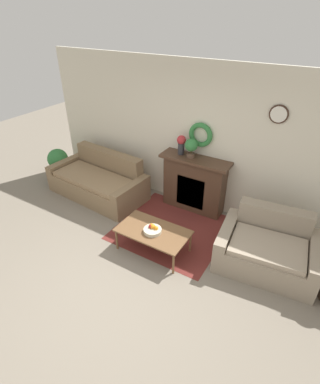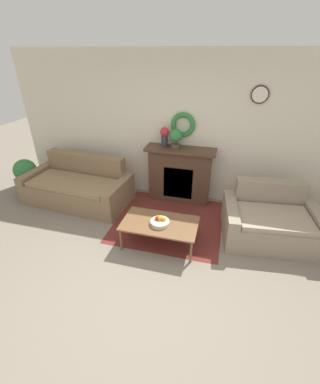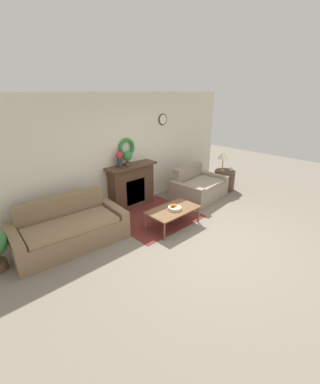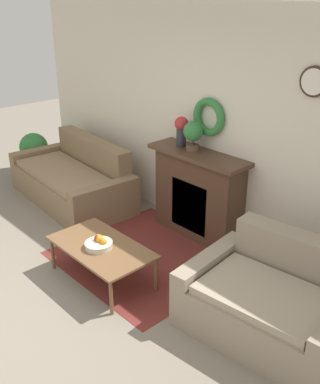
% 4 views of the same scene
% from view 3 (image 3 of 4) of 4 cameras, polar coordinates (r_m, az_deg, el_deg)
% --- Properties ---
extents(ground_plane, '(16.00, 16.00, 0.00)m').
position_cam_3_polar(ground_plane, '(5.13, 10.91, -10.88)').
color(ground_plane, gray).
extents(floor_rug, '(1.83, 1.74, 0.01)m').
position_cam_3_polar(floor_rug, '(5.99, -1.57, -5.37)').
color(floor_rug, maroon).
rests_on(floor_rug, ground_plane).
extents(wall_back, '(6.80, 0.15, 2.70)m').
position_cam_3_polar(wall_back, '(6.31, -7.50, 8.90)').
color(wall_back, beige).
rests_on(wall_back, ground_plane).
extents(fireplace, '(1.30, 0.41, 1.08)m').
position_cam_3_polar(fireplace, '(6.36, -6.32, 1.44)').
color(fireplace, '#4C3323').
rests_on(fireplace, ground_plane).
extents(couch_left, '(2.08, 1.14, 0.86)m').
position_cam_3_polar(couch_left, '(5.16, -19.51, -7.74)').
color(couch_left, '#846B4C').
rests_on(couch_left, ground_plane).
extents(loveseat_right, '(1.52, 1.15, 0.83)m').
position_cam_3_polar(loveseat_right, '(6.98, 8.42, 0.99)').
color(loveseat_right, gray).
rests_on(loveseat_right, ground_plane).
extents(coffee_table, '(1.13, 0.64, 0.40)m').
position_cam_3_polar(coffee_table, '(5.42, 2.90, -4.12)').
color(coffee_table, brown).
rests_on(coffee_table, ground_plane).
extents(fruit_bowl, '(0.28, 0.28, 0.12)m').
position_cam_3_polar(fruit_bowl, '(5.38, 3.19, -3.48)').
color(fruit_bowl, beige).
rests_on(fruit_bowl, coffee_table).
extents(side_table_by_loveseat, '(0.58, 0.58, 0.57)m').
position_cam_3_polar(side_table_by_loveseat, '(7.73, 14.09, 2.58)').
color(side_table_by_loveseat, '#4C3323').
rests_on(side_table_by_loveseat, ground_plane).
extents(table_lamp, '(0.32, 0.32, 0.57)m').
position_cam_3_polar(table_lamp, '(7.50, 13.92, 7.93)').
color(table_lamp, '#B28E42').
rests_on(table_lamp, side_table_by_loveseat).
extents(mug, '(0.09, 0.09, 0.09)m').
position_cam_3_polar(mug, '(7.69, 15.48, 4.93)').
color(mug, silver).
rests_on(mug, side_table_by_loveseat).
extents(vase_on_mantel_left, '(0.16, 0.16, 0.36)m').
position_cam_3_polar(vase_on_mantel_left, '(5.97, -9.01, 7.44)').
color(vase_on_mantel_left, '#2D2D33').
rests_on(vase_on_mantel_left, fireplace).
extents(potted_plant_on_mantel, '(0.23, 0.23, 0.35)m').
position_cam_3_polar(potted_plant_on_mantel, '(6.07, -7.28, 7.78)').
color(potted_plant_on_mantel, brown).
rests_on(potted_plant_on_mantel, fireplace).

